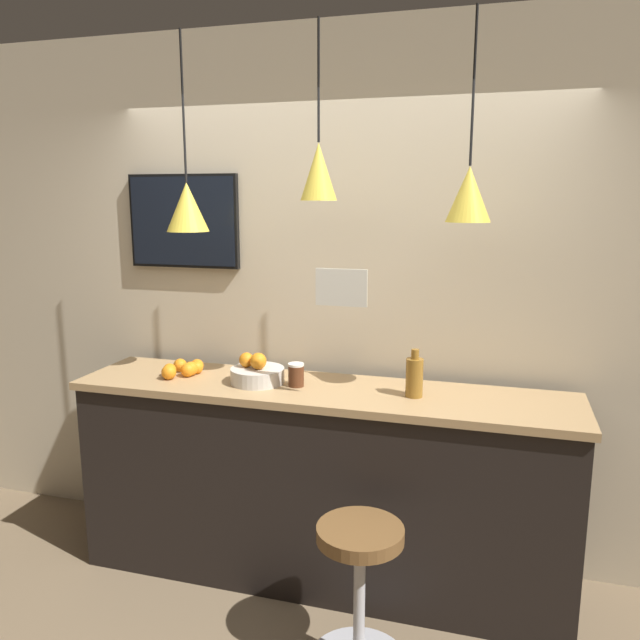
# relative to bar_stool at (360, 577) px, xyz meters

# --- Properties ---
(back_wall) EXTENTS (8.00, 0.06, 2.90)m
(back_wall) POSITION_rel_bar_stool_xyz_m (-0.34, 0.97, 1.02)
(back_wall) COLOR beige
(back_wall) RESTS_ON ground_plane
(service_counter) EXTENTS (2.56, 0.56, 1.06)m
(service_counter) POSITION_rel_bar_stool_xyz_m (-0.34, 0.58, 0.10)
(service_counter) COLOR black
(service_counter) RESTS_ON ground_plane
(bar_stool) EXTENTS (0.44, 0.44, 0.65)m
(bar_stool) POSITION_rel_bar_stool_xyz_m (0.00, 0.00, 0.00)
(bar_stool) COLOR #B7B7BC
(bar_stool) RESTS_ON ground_plane
(fruit_bowl) EXTENTS (0.28, 0.28, 0.16)m
(fruit_bowl) POSITION_rel_bar_stool_xyz_m (-0.68, 0.57, 0.69)
(fruit_bowl) COLOR beige
(fruit_bowl) RESTS_ON service_counter
(orange_pile) EXTENTS (0.19, 0.25, 0.08)m
(orange_pile) POSITION_rel_bar_stool_xyz_m (-1.11, 0.59, 0.67)
(orange_pile) COLOR orange
(orange_pile) RESTS_ON service_counter
(juice_bottle) EXTENTS (0.08, 0.08, 0.24)m
(juice_bottle) POSITION_rel_bar_stool_xyz_m (0.13, 0.57, 0.73)
(juice_bottle) COLOR olive
(juice_bottle) RESTS_ON service_counter
(spread_jar) EXTENTS (0.08, 0.08, 0.12)m
(spread_jar) POSITION_rel_bar_stool_xyz_m (-0.47, 0.57, 0.69)
(spread_jar) COLOR #562D19
(spread_jar) RESTS_ON service_counter
(pendant_lamp_left) EXTENTS (0.21, 0.21, 0.97)m
(pendant_lamp_left) POSITION_rel_bar_stool_xyz_m (-1.04, 0.56, 1.53)
(pendant_lamp_left) COLOR black
(pendant_lamp_middle) EXTENTS (0.17, 0.17, 0.81)m
(pendant_lamp_middle) POSITION_rel_bar_stool_xyz_m (-0.34, 0.56, 1.70)
(pendant_lamp_middle) COLOR black
(pendant_lamp_right) EXTENTS (0.20, 0.20, 0.91)m
(pendant_lamp_right) POSITION_rel_bar_stool_xyz_m (0.35, 0.56, 1.60)
(pendant_lamp_right) COLOR black
(mounted_tv) EXTENTS (0.67, 0.04, 0.53)m
(mounted_tv) POSITION_rel_bar_stool_xyz_m (-1.26, 0.92, 1.44)
(mounted_tv) COLOR black
(hanging_menu_board) EXTENTS (0.24, 0.01, 0.17)m
(hanging_menu_board) POSITION_rel_bar_stool_xyz_m (-0.18, 0.38, 1.18)
(hanging_menu_board) COLOR silver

